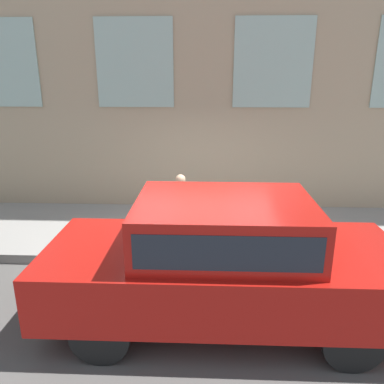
{
  "coord_description": "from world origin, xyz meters",
  "views": [
    {
      "loc": [
        -5.67,
        -0.1,
        3.11
      ],
      "look_at": [
        0.78,
        0.16,
        1.1
      ],
      "focal_mm": 35.0,
      "sensor_mm": 36.0,
      "label": 1
    }
  ],
  "objects": [
    {
      "name": "ground_plane",
      "position": [
        0.0,
        0.0,
        0.0
      ],
      "size": [
        80.0,
        80.0,
        0.0
      ],
      "primitive_type": "plane",
      "color": "#514F4C"
    },
    {
      "name": "sidewalk",
      "position": [
        1.35,
        0.0,
        0.09
      ],
      "size": [
        2.7,
        60.0,
        0.17
      ],
      "color": "gray",
      "rests_on": "ground_plane"
    },
    {
      "name": "fire_hydrant",
      "position": [
        0.49,
        -0.07,
        0.61
      ],
      "size": [
        0.33,
        0.44,
        0.85
      ],
      "color": "#2D7260",
      "rests_on": "sidewalk"
    },
    {
      "name": "person",
      "position": [
        1.08,
        0.39,
        0.88
      ],
      "size": [
        0.28,
        0.19,
        1.18
      ],
      "rotation": [
        0.0,
        0.0,
        -1.4
      ],
      "color": "navy",
      "rests_on": "sidewalk"
    },
    {
      "name": "parked_car_red_near",
      "position": [
        -1.38,
        -0.32,
        0.92
      ],
      "size": [
        1.82,
        4.48,
        1.68
      ],
      "color": "black",
      "rests_on": "ground_plane"
    }
  ]
}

